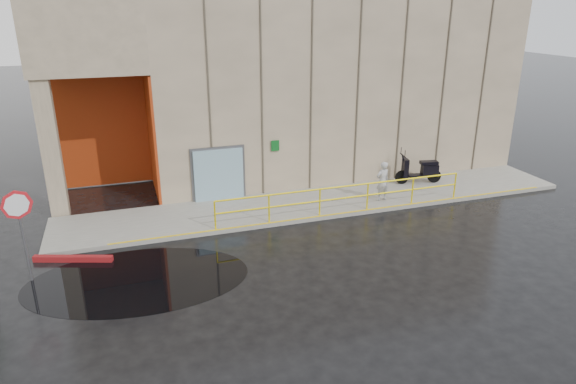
% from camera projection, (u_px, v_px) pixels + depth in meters
% --- Properties ---
extents(ground, '(120.00, 120.00, 0.00)m').
position_uv_depth(ground, '(254.00, 274.00, 14.83)').
color(ground, black).
rests_on(ground, ground).
extents(sidewalk, '(20.00, 3.00, 0.15)m').
position_uv_depth(sidewalk, '(323.00, 202.00, 20.00)').
color(sidewalk, gray).
rests_on(sidewalk, ground).
extents(building, '(20.00, 10.17, 8.00)m').
position_uv_depth(building, '(295.00, 73.00, 24.66)').
color(building, gray).
rests_on(building, ground).
extents(guardrail, '(9.56, 0.06, 1.03)m').
position_uv_depth(guardrail, '(344.00, 198.00, 18.67)').
color(guardrail, yellow).
rests_on(guardrail, sidewalk).
extents(person, '(0.63, 0.47, 1.55)m').
position_uv_depth(person, '(382.00, 181.00, 19.72)').
color(person, '#AEAFB3').
rests_on(person, sidewalk).
extents(scooter, '(2.03, 1.02, 1.54)m').
position_uv_depth(scooter, '(420.00, 163.00, 21.58)').
color(scooter, black).
rests_on(scooter, sidewalk).
extents(stop_sign, '(0.77, 0.35, 2.72)m').
position_uv_depth(stop_sign, '(19.00, 217.00, 13.80)').
color(stop_sign, '#5C5B60').
rests_on(stop_sign, ground).
extents(red_curb, '(2.33, 0.95, 0.18)m').
position_uv_depth(red_curb, '(73.00, 259.00, 15.54)').
color(red_curb, maroon).
rests_on(red_curb, ground).
extents(puddle, '(6.63, 4.51, 0.01)m').
position_uv_depth(puddle, '(138.00, 279.00, 14.54)').
color(puddle, black).
rests_on(puddle, ground).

